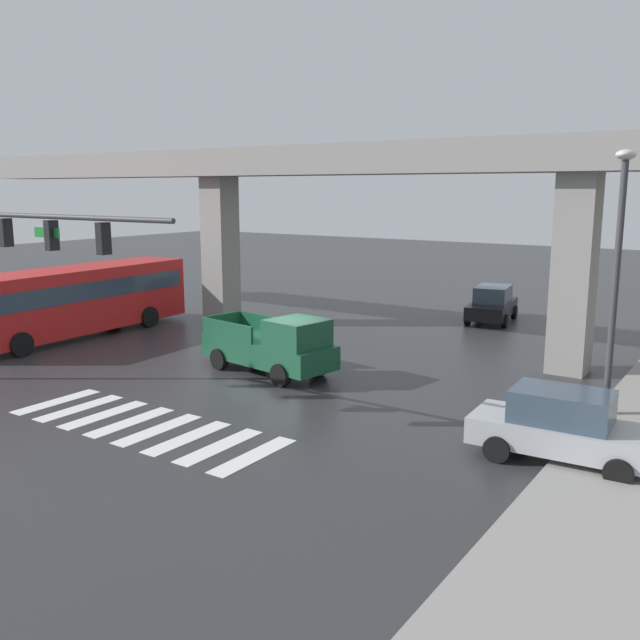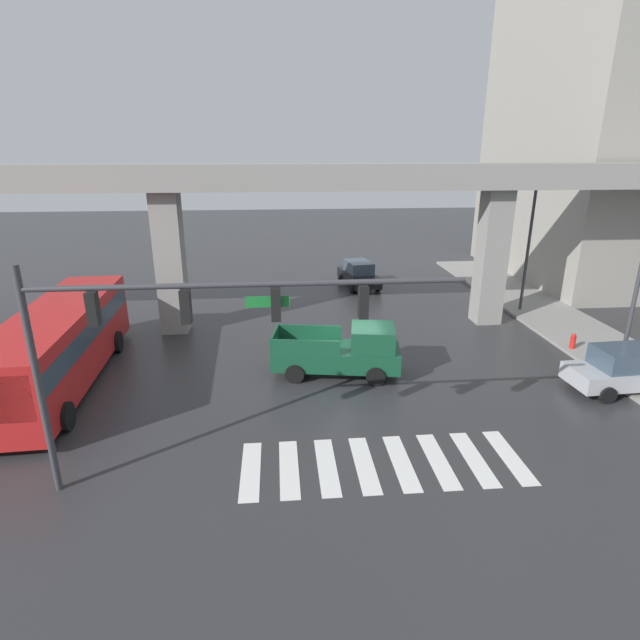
{
  "view_description": "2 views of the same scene",
  "coord_description": "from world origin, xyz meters",
  "views": [
    {
      "loc": [
        13.98,
        -18.62,
        6.37
      ],
      "look_at": [
        0.11,
        1.94,
        1.62
      ],
      "focal_mm": 38.66,
      "sensor_mm": 36.0,
      "label": 1
    },
    {
      "loc": [
        -2.94,
        -18.74,
        8.71
      ],
      "look_at": [
        -1.3,
        -0.21,
        2.36
      ],
      "focal_mm": 28.01,
      "sensor_mm": 36.0,
      "label": 2
    }
  ],
  "objects": [
    {
      "name": "ground_plane",
      "position": [
        0.0,
        0.0,
        0.0
      ],
      "size": [
        120.0,
        120.0,
        0.0
      ],
      "primitive_type": "plane",
      "color": "#2D2D30"
    },
    {
      "name": "sedan_black",
      "position": [
        2.5,
        13.36,
        0.85
      ],
      "size": [
        2.47,
        4.53,
        1.72
      ],
      "color": "black",
      "rests_on": "ground"
    },
    {
      "name": "street_lamp_mid_block",
      "position": [
        10.78,
        7.16,
        4.56
      ],
      "size": [
        0.44,
        0.7,
        7.24
      ],
      "color": "#38383D",
      "rests_on": "ground"
    },
    {
      "name": "sedan_silver",
      "position": [
        10.1,
        -2.61,
        0.85
      ],
      "size": [
        4.39,
        2.13,
        1.72
      ],
      "color": "#A8AAAF",
      "rests_on": "ground"
    },
    {
      "name": "crosswalk_stripes",
      "position": [
        0.0,
        -6.48,
        0.01
      ],
      "size": [
        8.25,
        2.8,
        0.01
      ],
      "color": "silver",
      "rests_on": "ground"
    },
    {
      "name": "fire_hydrant",
      "position": [
        10.38,
        1.26,
        0.43
      ],
      "size": [
        0.24,
        0.24,
        0.85
      ],
      "color": "red",
      "rests_on": "ground"
    },
    {
      "name": "elevated_overpass",
      "position": [
        0.0,
        5.71,
        6.93
      ],
      "size": [
        48.28,
        2.41,
        8.11
      ],
      "color": "gray",
      "rests_on": "ground"
    },
    {
      "name": "city_bus",
      "position": [
        -11.36,
        0.0,
        1.72
      ],
      "size": [
        3.15,
        10.9,
        2.99
      ],
      "color": "red",
      "rests_on": "ground"
    },
    {
      "name": "pickup_truck",
      "position": [
        -0.34,
        -0.25,
        0.99
      ],
      "size": [
        5.34,
        2.7,
        2.08
      ],
      "color": "#14472D",
      "rests_on": "ground"
    },
    {
      "name": "traffic_signal_mast",
      "position": [
        -5.32,
        -6.84,
        4.68
      ],
      "size": [
        10.89,
        0.32,
        6.2
      ],
      "color": "#38383D",
      "rests_on": "ground"
    },
    {
      "name": "sidewalk_east",
      "position": [
        11.98,
        2.0,
        0.07
      ],
      "size": [
        4.0,
        36.0,
        0.15
      ],
      "primitive_type": "cube",
      "color": "gray",
      "rests_on": "ground"
    }
  ]
}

